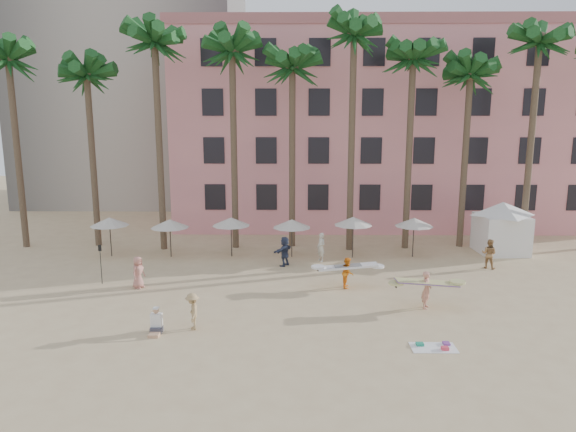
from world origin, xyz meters
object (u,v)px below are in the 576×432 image
(pink_hotel, at_px, (383,130))
(cabana, at_px, (502,223))
(carrier_white, at_px, (348,271))
(carrier_yellow, at_px, (427,288))

(pink_hotel, xyz_separation_m, cabana, (6.20, -12.21, -5.93))
(cabana, bearing_deg, carrier_white, -146.19)
(pink_hotel, xyz_separation_m, carrier_yellow, (-1.45, -22.70, -6.98))
(carrier_white, bearing_deg, pink_hotel, 75.90)
(pink_hotel, distance_m, cabana, 14.92)
(pink_hotel, bearing_deg, cabana, -63.07)
(cabana, height_order, carrier_yellow, cabana)
(cabana, distance_m, carrier_yellow, 13.03)
(pink_hotel, relative_size, carrier_yellow, 11.48)
(pink_hotel, height_order, carrier_white, pink_hotel)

